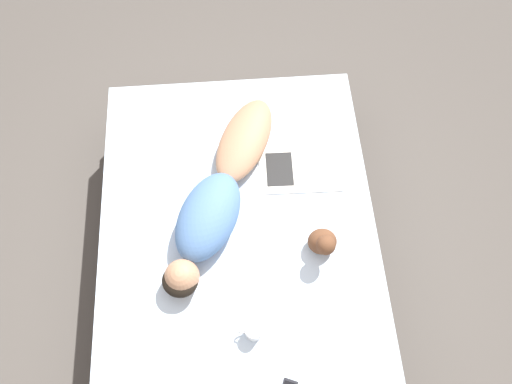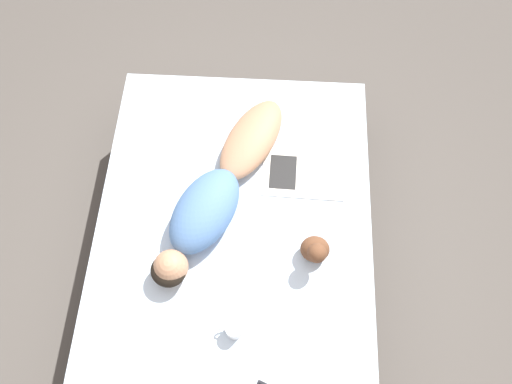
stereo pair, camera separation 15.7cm
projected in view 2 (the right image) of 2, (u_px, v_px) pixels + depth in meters
name	position (u px, v px, depth m)	size (l,w,h in m)	color
ground_plane	(237.00, 261.00, 3.37)	(12.00, 12.00, 0.00)	#4C4742
bed	(235.00, 247.00, 3.10)	(1.63, 2.18, 0.60)	#383333
person	(217.00, 193.00, 2.82)	(0.77, 1.30, 0.22)	#A37556
open_magazine	(302.00, 174.00, 2.98)	(0.50, 0.33, 0.01)	silver
coffee_mug	(234.00, 329.00, 2.54)	(0.13, 0.09, 0.10)	white
plush_toy	(315.00, 250.00, 2.68)	(0.16, 0.18, 0.22)	brown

